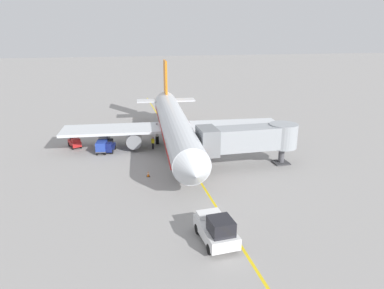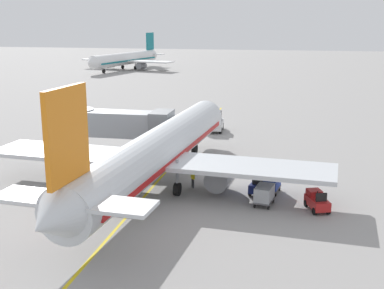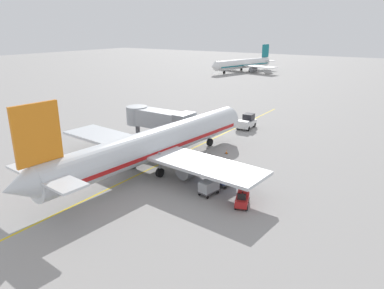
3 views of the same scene
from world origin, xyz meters
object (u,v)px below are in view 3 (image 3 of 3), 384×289
at_px(baggage_tug_lead, 242,199).
at_px(pushback_tractor, 247,122).
at_px(baggage_cart_second_in_train, 209,186).
at_px(safety_cone_nose_left, 226,152).
at_px(parked_airliner, 155,144).
at_px(baggage_tug_trailing, 218,178).
at_px(jet_bridge, 158,119).
at_px(distant_taxiing_airliner, 243,64).
at_px(baggage_cart_front, 226,177).
at_px(ground_crew_wing_walker, 177,165).

bearing_deg(baggage_tug_lead, pushback_tractor, 114.82).
distance_m(baggage_cart_second_in_train, safety_cone_nose_left, 13.21).
bearing_deg(parked_airliner, baggage_tug_trailing, 0.66).
height_order(jet_bridge, baggage_tug_lead, jet_bridge).
bearing_deg(distant_taxiing_airliner, baggage_cart_front, -64.77).
xyz_separation_m(baggage_tug_lead, safety_cone_nose_left, (-8.65, 12.59, -0.42)).
distance_m(baggage_cart_front, distant_taxiing_airliner, 109.39).
bearing_deg(baggage_tug_lead, baggage_cart_second_in_train, 176.73).
relative_size(pushback_tractor, distant_taxiing_airliner, 0.13).
distance_m(baggage_cart_front, safety_cone_nose_left, 10.59).
distance_m(jet_bridge, ground_crew_wing_walker, 13.66).
height_order(pushback_tractor, baggage_tug_lead, pushback_tractor).
relative_size(baggage_tug_lead, baggage_cart_front, 0.93).
relative_size(baggage_tug_trailing, ground_crew_wing_walker, 1.60).
height_order(baggage_tug_trailing, distant_taxiing_airliner, distant_taxiing_airliner).
distance_m(baggage_tug_lead, ground_crew_wing_walker, 10.85).
relative_size(parked_airliner, baggage_cart_second_in_train, 12.56).
xyz_separation_m(ground_crew_wing_walker, safety_cone_nose_left, (1.71, 9.41, -0.66)).
xyz_separation_m(jet_bridge, baggage_cart_front, (16.72, -8.85, -2.50)).
bearing_deg(baggage_tug_trailing, parked_airliner, -179.34).
height_order(jet_bridge, pushback_tractor, jet_bridge).
distance_m(jet_bridge, pushback_tractor, 16.62).
xyz_separation_m(baggage_cart_front, baggage_cart_second_in_train, (-0.38, -3.05, 0.00)).
bearing_deg(ground_crew_wing_walker, baggage_tug_trailing, -1.46).
bearing_deg(pushback_tractor, baggage_cart_front, -69.65).
relative_size(baggage_tug_lead, safety_cone_nose_left, 4.68).
relative_size(jet_bridge, baggage_tug_trailing, 4.42).
xyz_separation_m(jet_bridge, baggage_tug_trailing, (15.79, -9.11, -2.74)).
height_order(baggage_tug_lead, ground_crew_wing_walker, ground_crew_wing_walker).
xyz_separation_m(parked_airliner, pushback_tractor, (1.17, 23.51, -2.09)).
distance_m(baggage_tug_lead, baggage_cart_second_in_train, 4.04).
height_order(ground_crew_wing_walker, safety_cone_nose_left, ground_crew_wing_walker).
distance_m(ground_crew_wing_walker, safety_cone_nose_left, 9.59).
relative_size(pushback_tractor, baggage_cart_second_in_train, 1.52).
relative_size(jet_bridge, baggage_cart_second_in_train, 4.02).
height_order(jet_bridge, safety_cone_nose_left, jet_bridge).
xyz_separation_m(parked_airliner, baggage_cart_second_in_train, (9.38, -2.70, -2.24)).
distance_m(parked_airliner, baggage_cart_front, 10.02).
relative_size(baggage_tug_lead, baggage_cart_second_in_train, 0.93).
bearing_deg(safety_cone_nose_left, baggage_tug_trailing, -66.91).
bearing_deg(ground_crew_wing_walker, baggage_cart_front, 0.92).
height_order(baggage_cart_front, ground_crew_wing_walker, ground_crew_wing_walker).
bearing_deg(jet_bridge, baggage_tug_trailing, -29.99).
bearing_deg(safety_cone_nose_left, pushback_tractor, 104.47).
height_order(safety_cone_nose_left, distant_taxiing_airliner, distant_taxiing_airliner).
distance_m(parked_airliner, distant_taxiing_airliner, 105.91).
distance_m(baggage_tug_lead, distant_taxiing_airliner, 113.93).
bearing_deg(pushback_tractor, ground_crew_wing_walker, -85.43).
distance_m(parked_airliner, safety_cone_nose_left, 11.15).
height_order(baggage_cart_second_in_train, ground_crew_wing_walker, ground_crew_wing_walker).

